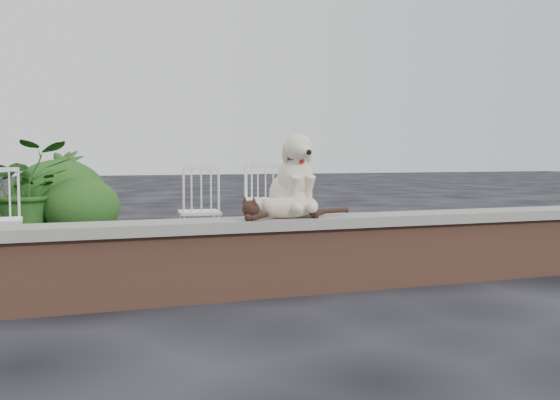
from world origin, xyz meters
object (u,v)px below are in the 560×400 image
object	(u,v)px
dog	(291,175)
chair_c	(199,211)
potted_plant_b	(62,190)
cat	(288,206)
potted_plant_a	(25,188)
chair_e	(260,198)
chair_d	(263,202)

from	to	relation	value
dog	chair_c	xyz separation A→B (m)	(-0.30, 1.95, -0.43)
dog	potted_plant_b	distance (m)	5.30
cat	potted_plant_a	world-z (taller)	potted_plant_a
chair_e	potted_plant_a	world-z (taller)	potted_plant_a
chair_c	chair_d	distance (m)	1.41
dog	chair_e	distance (m)	3.74
potted_plant_a	potted_plant_b	world-z (taller)	potted_plant_a
potted_plant_b	potted_plant_a	bearing A→B (deg)	-121.27
chair_e	potted_plant_b	distance (m)	2.92
chair_c	chair_e	world-z (taller)	same
dog	chair_e	world-z (taller)	dog
cat	chair_d	bearing A→B (deg)	70.10
chair_c	chair_d	size ratio (longest dim) A/B	1.00
dog	cat	bearing A→B (deg)	-123.23
chair_c	dog	bearing A→B (deg)	104.13
chair_d	chair_c	bearing A→B (deg)	-110.38
dog	potted_plant_a	world-z (taller)	potted_plant_a
dog	potted_plant_b	xyz separation A→B (m)	(-1.65, 5.02, -0.34)
dog	potted_plant_a	xyz separation A→B (m)	(-2.11, 4.27, -0.28)
cat	chair_c	distance (m)	2.12
cat	potted_plant_a	size ratio (longest dim) A/B	0.88
cat	chair_d	xyz separation A→B (m)	(0.81, 3.07, -0.20)
potted_plant_a	chair_c	bearing A→B (deg)	-52.03
potted_plant_a	chair_d	bearing A→B (deg)	-25.41
chair_e	potted_plant_a	distance (m)	3.08
dog	chair_d	distance (m)	3.04
cat	chair_c	xyz separation A→B (m)	(-0.22, 2.10, -0.20)
chair_c	cat	bearing A→B (deg)	101.37
dog	chair_c	bearing A→B (deg)	93.61
cat	chair_e	xyz separation A→B (m)	(0.98, 3.76, -0.20)
potted_plant_a	potted_plant_b	size ratio (longest dim) A/B	1.12
potted_plant_a	potted_plant_b	distance (m)	0.88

